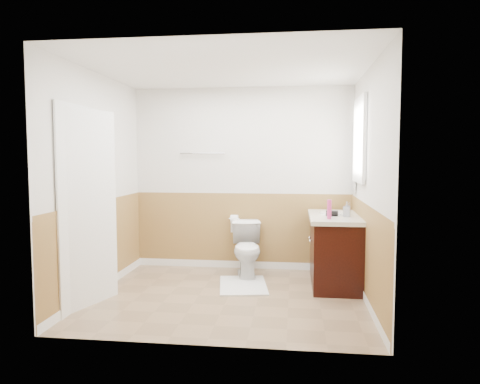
# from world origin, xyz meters

# --- Properties ---
(floor) EXTENTS (3.00, 3.00, 0.00)m
(floor) POSITION_xyz_m (0.00, 0.00, 0.00)
(floor) COLOR #8C7051
(floor) RESTS_ON ground
(ceiling) EXTENTS (3.00, 3.00, 0.00)m
(ceiling) POSITION_xyz_m (0.00, 0.00, 2.50)
(ceiling) COLOR white
(ceiling) RESTS_ON floor
(wall_back) EXTENTS (3.00, 0.00, 3.00)m
(wall_back) POSITION_xyz_m (0.00, 1.30, 1.25)
(wall_back) COLOR silver
(wall_back) RESTS_ON floor
(wall_front) EXTENTS (3.00, 0.00, 3.00)m
(wall_front) POSITION_xyz_m (0.00, -1.30, 1.25)
(wall_front) COLOR silver
(wall_front) RESTS_ON floor
(wall_left) EXTENTS (0.00, 3.00, 3.00)m
(wall_left) POSITION_xyz_m (-1.50, 0.00, 1.25)
(wall_left) COLOR silver
(wall_left) RESTS_ON floor
(wall_right) EXTENTS (0.00, 3.00, 3.00)m
(wall_right) POSITION_xyz_m (1.50, 0.00, 1.25)
(wall_right) COLOR silver
(wall_right) RESTS_ON floor
(wainscot_back) EXTENTS (3.00, 0.00, 3.00)m
(wainscot_back) POSITION_xyz_m (0.00, 1.29, 0.50)
(wainscot_back) COLOR #9F763F
(wainscot_back) RESTS_ON floor
(wainscot_front) EXTENTS (3.00, 0.00, 3.00)m
(wainscot_front) POSITION_xyz_m (0.00, -1.29, 0.50)
(wainscot_front) COLOR #9F763F
(wainscot_front) RESTS_ON floor
(wainscot_left) EXTENTS (0.00, 2.60, 2.60)m
(wainscot_left) POSITION_xyz_m (-1.49, 0.00, 0.50)
(wainscot_left) COLOR #9F763F
(wainscot_left) RESTS_ON floor
(wainscot_right) EXTENTS (0.00, 2.60, 2.60)m
(wainscot_right) POSITION_xyz_m (1.49, 0.00, 0.50)
(wainscot_right) COLOR #9F763F
(wainscot_right) RESTS_ON floor
(toilet) EXTENTS (0.50, 0.74, 0.70)m
(toilet) POSITION_xyz_m (0.12, 0.89, 0.35)
(toilet) COLOR white
(toilet) RESTS_ON floor
(bath_mat) EXTENTS (0.67, 0.88, 0.02)m
(bath_mat) POSITION_xyz_m (0.12, 0.41, 0.01)
(bath_mat) COLOR silver
(bath_mat) RESTS_ON floor
(vanity_cabinet) EXTENTS (0.55, 1.10, 0.80)m
(vanity_cabinet) POSITION_xyz_m (1.21, 0.63, 0.40)
(vanity_cabinet) COLOR black
(vanity_cabinet) RESTS_ON floor
(vanity_knob_left) EXTENTS (0.03, 0.03, 0.03)m
(vanity_knob_left) POSITION_xyz_m (0.91, 0.53, 0.55)
(vanity_knob_left) COLOR white
(vanity_knob_left) RESTS_ON vanity_cabinet
(vanity_knob_right) EXTENTS (0.03, 0.03, 0.03)m
(vanity_knob_right) POSITION_xyz_m (0.91, 0.73, 0.55)
(vanity_knob_right) COLOR silver
(vanity_knob_right) RESTS_ON vanity_cabinet
(countertop) EXTENTS (0.60, 1.15, 0.05)m
(countertop) POSITION_xyz_m (1.20, 0.63, 0.83)
(countertop) COLOR silver
(countertop) RESTS_ON vanity_cabinet
(sink_basin) EXTENTS (0.36, 0.36, 0.02)m
(sink_basin) POSITION_xyz_m (1.21, 0.78, 0.86)
(sink_basin) COLOR white
(sink_basin) RESTS_ON countertop
(faucet) EXTENTS (0.02, 0.02, 0.14)m
(faucet) POSITION_xyz_m (1.39, 0.78, 0.92)
(faucet) COLOR #B7B7BE
(faucet) RESTS_ON countertop
(lotion_bottle) EXTENTS (0.05, 0.05, 0.22)m
(lotion_bottle) POSITION_xyz_m (1.11, 0.28, 0.96)
(lotion_bottle) COLOR #C03178
(lotion_bottle) RESTS_ON countertop
(soap_dispenser) EXTENTS (0.09, 0.10, 0.18)m
(soap_dispenser) POSITION_xyz_m (1.33, 0.52, 0.94)
(soap_dispenser) COLOR gray
(soap_dispenser) RESTS_ON countertop
(hair_dryer_body) EXTENTS (0.14, 0.07, 0.07)m
(hair_dryer_body) POSITION_xyz_m (1.16, 0.53, 0.89)
(hair_dryer_body) COLOR black
(hair_dryer_body) RESTS_ON countertop
(hair_dryer_handle) EXTENTS (0.03, 0.03, 0.07)m
(hair_dryer_handle) POSITION_xyz_m (1.13, 0.51, 0.86)
(hair_dryer_handle) COLOR black
(hair_dryer_handle) RESTS_ON countertop
(mirror_panel) EXTENTS (0.02, 0.35, 0.90)m
(mirror_panel) POSITION_xyz_m (1.48, 1.10, 1.55)
(mirror_panel) COLOR silver
(mirror_panel) RESTS_ON wall_right
(window_frame) EXTENTS (0.04, 0.80, 1.00)m
(window_frame) POSITION_xyz_m (1.47, 0.59, 1.75)
(window_frame) COLOR white
(window_frame) RESTS_ON wall_right
(window_glass) EXTENTS (0.01, 0.70, 0.90)m
(window_glass) POSITION_xyz_m (1.49, 0.59, 1.75)
(window_glass) COLOR white
(window_glass) RESTS_ON wall_right
(door) EXTENTS (0.29, 0.78, 2.04)m
(door) POSITION_xyz_m (-1.40, -0.45, 1.02)
(door) COLOR white
(door) RESTS_ON wall_left
(door_frame) EXTENTS (0.02, 0.92, 2.10)m
(door_frame) POSITION_xyz_m (-1.48, -0.45, 1.03)
(door_frame) COLOR white
(door_frame) RESTS_ON wall_left
(door_knob) EXTENTS (0.06, 0.06, 0.06)m
(door_knob) POSITION_xyz_m (-1.34, -0.12, 0.95)
(door_knob) COLOR silver
(door_knob) RESTS_ON door
(towel_bar) EXTENTS (0.62, 0.02, 0.02)m
(towel_bar) POSITION_xyz_m (-0.55, 1.25, 1.60)
(towel_bar) COLOR silver
(towel_bar) RESTS_ON wall_back
(tp_holder_bar) EXTENTS (0.14, 0.02, 0.02)m
(tp_holder_bar) POSITION_xyz_m (-0.10, 1.23, 0.70)
(tp_holder_bar) COLOR silver
(tp_holder_bar) RESTS_ON wall_back
(tp_roll) EXTENTS (0.10, 0.11, 0.11)m
(tp_roll) POSITION_xyz_m (-0.10, 1.23, 0.70)
(tp_roll) COLOR white
(tp_roll) RESTS_ON tp_holder_bar
(tp_sheet) EXTENTS (0.10, 0.01, 0.16)m
(tp_sheet) POSITION_xyz_m (-0.10, 1.23, 0.59)
(tp_sheet) COLOR white
(tp_sheet) RESTS_ON tp_roll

